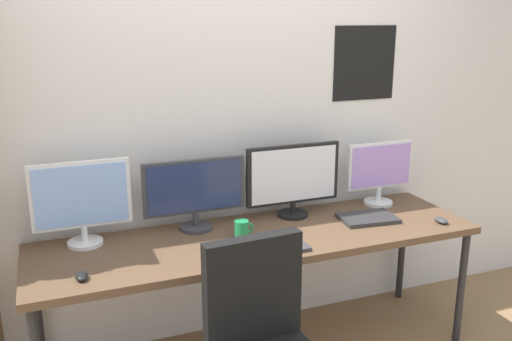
# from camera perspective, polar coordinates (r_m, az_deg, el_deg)

# --- Properties ---
(wall_back) EXTENTS (4.81, 0.11, 2.60)m
(wall_back) POSITION_cam_1_polar(r_m,az_deg,el_deg) (3.23, -2.37, 5.25)
(wall_back) COLOR silver
(wall_back) RESTS_ON ground_plane
(desk) EXTENTS (2.41, 0.68, 0.74)m
(desk) POSITION_cam_1_polar(r_m,az_deg,el_deg) (3.03, 0.35, -7.52)
(desk) COLOR brown
(desk) RESTS_ON ground_plane
(monitor_far_left) EXTENTS (0.49, 0.18, 0.44)m
(monitor_far_left) POSITION_cam_1_polar(r_m,az_deg,el_deg) (2.94, -17.52, -2.91)
(monitor_far_left) COLOR silver
(monitor_far_left) RESTS_ON desk
(monitor_center_left) EXTENTS (0.57, 0.18, 0.40)m
(monitor_center_left) POSITION_cam_1_polar(r_m,az_deg,el_deg) (3.03, -6.33, -2.09)
(monitor_center_left) COLOR #38383D
(monitor_center_left) RESTS_ON desk
(monitor_center_right) EXTENTS (0.57, 0.18, 0.43)m
(monitor_center_right) POSITION_cam_1_polar(r_m,az_deg,el_deg) (3.22, 3.85, -0.76)
(monitor_center_right) COLOR black
(monitor_center_right) RESTS_ON desk
(monitor_far_right) EXTENTS (0.45, 0.18, 0.39)m
(monitor_far_right) POSITION_cam_1_polar(r_m,az_deg,el_deg) (3.51, 12.62, 0.01)
(monitor_far_right) COLOR silver
(monitor_far_right) RESTS_ON desk
(keyboard_main) EXTENTS (0.33, 0.13, 0.02)m
(keyboard_main) POSITION_cam_1_polar(r_m,az_deg,el_deg) (2.81, 2.09, -8.15)
(keyboard_main) COLOR #38383D
(keyboard_main) RESTS_ON desk
(mouse_left_side) EXTENTS (0.06, 0.10, 0.03)m
(mouse_left_side) POSITION_cam_1_polar(r_m,az_deg,el_deg) (2.65, -17.53, -10.31)
(mouse_left_side) COLOR black
(mouse_left_side) RESTS_ON desk
(mouse_right_side) EXTENTS (0.06, 0.10, 0.03)m
(mouse_right_side) POSITION_cam_1_polar(r_m,az_deg,el_deg) (3.34, 18.51, -4.88)
(mouse_right_side) COLOR #38383D
(mouse_right_side) RESTS_ON desk
(laptop_closed) EXTENTS (0.34, 0.25, 0.02)m
(laptop_closed) POSITION_cam_1_polar(r_m,az_deg,el_deg) (3.28, 11.41, -4.82)
(laptop_closed) COLOR #2D2D2D
(laptop_closed) RESTS_ON desk
(coffee_mug) EXTENTS (0.11, 0.08, 0.09)m
(coffee_mug) POSITION_cam_1_polar(r_m,az_deg,el_deg) (2.97, -1.45, -6.01)
(coffee_mug) COLOR #1E8C4C
(coffee_mug) RESTS_ON desk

